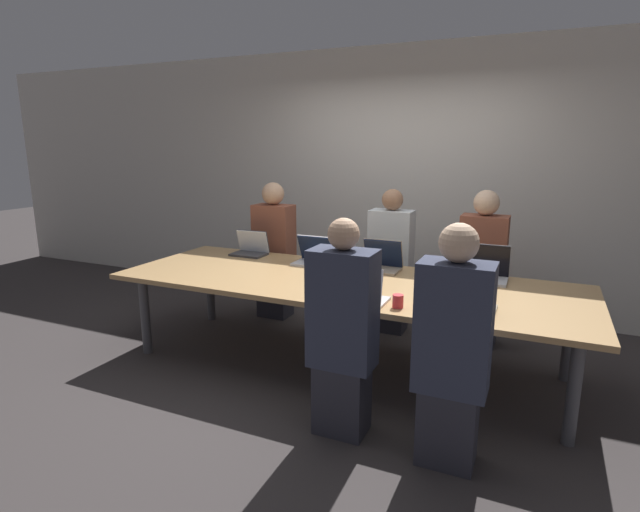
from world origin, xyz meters
name	(u,v)px	position (x,y,z in m)	size (l,w,h in m)	color
ground_plane	(343,365)	(0.00, 0.00, 0.00)	(24.00, 24.00, 0.00)	#383333
curtain_wall	(405,180)	(0.00, 1.78, 1.40)	(12.00, 0.06, 2.80)	beige
conference_table	(344,286)	(0.00, 0.00, 0.68)	(3.69, 1.29, 0.73)	tan
laptop_near_midright	(360,293)	(0.32, -0.51, 0.81)	(0.34, 0.26, 0.26)	silver
person_near_midright	(343,333)	(0.34, -0.90, 0.66)	(0.40, 0.24, 1.37)	#2D2D38
cup_near_midright	(398,301)	(0.58, -0.49, 0.78)	(0.07, 0.07, 0.09)	red
bottle_near_midright	(333,277)	(0.04, -0.32, 0.84)	(0.06, 0.06, 0.25)	black
laptop_far_right	(486,270)	(1.03, 0.47, 0.81)	(0.34, 0.27, 0.28)	silver
person_far_right	(481,271)	(0.94, 0.94, 0.68)	(0.40, 0.24, 1.40)	#2D2D38
cup_far_right	(452,274)	(0.77, 0.40, 0.77)	(0.08, 0.08, 0.08)	white
laptop_near_right	(469,301)	(1.02, -0.40, 0.81)	(0.34, 0.27, 0.27)	gray
person_near_right	(452,352)	(1.01, -0.94, 0.68)	(0.40, 0.24, 1.39)	#2D2D38
laptop_far_center	(381,261)	(0.17, 0.43, 0.81)	(0.33, 0.27, 0.26)	gray
person_far_center	(390,264)	(0.11, 0.93, 0.67)	(0.40, 0.24, 1.38)	#2D2D38
cup_far_center	(350,264)	(-0.08, 0.34, 0.78)	(0.07, 0.07, 0.09)	red
laptop_far_midleft	(315,256)	(-0.44, 0.40, 0.81)	(0.34, 0.26, 0.26)	silver
laptop_far_left	(251,248)	(-1.17, 0.48, 0.80)	(0.33, 0.23, 0.24)	#333338
person_far_left	(274,252)	(-1.11, 0.84, 0.69)	(0.40, 0.24, 1.41)	#2D2D38
stapler	(369,287)	(0.27, -0.18, 0.76)	(0.06, 0.15, 0.05)	black
notebook	(340,280)	(-0.01, -0.06, 0.74)	(0.21, 0.14, 0.02)	maroon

